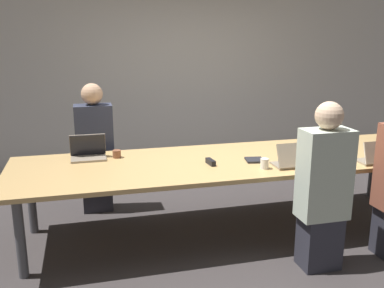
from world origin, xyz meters
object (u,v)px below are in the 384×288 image
cup_near_midright (264,164)px  stapler (211,162)px  laptop_far_left (88,152)px  laptop_near_right (378,157)px  person_far_left (95,150)px  cup_far_left (117,154)px  laptop_near_midright (293,160)px  person_near_midright (323,190)px

cup_near_midright → stapler: size_ratio=0.62×
cup_near_midright → stapler: 0.50m
laptop_far_left → laptop_near_right: (2.64, -0.84, -0.00)m
person_far_left → laptop_near_right: 2.89m
cup_near_midright → laptop_near_right: (1.10, -0.11, 0.02)m
cup_near_midright → cup_far_left: size_ratio=1.17×
cup_near_midright → laptop_far_left: (-1.53, 0.74, 0.02)m
laptop_far_left → stapler: size_ratio=2.21×
cup_near_midright → laptop_near_right: laptop_near_right is taller
laptop_near_midright → person_far_left: size_ratio=0.24×
person_near_midright → laptop_far_left: person_near_midright is taller
stapler → laptop_near_right: bearing=-19.4°
laptop_far_left → person_far_left: bearing=81.3°
laptop_far_left → stapler: laptop_far_left is taller
laptop_near_midright → cup_far_left: laptop_near_midright is taller
cup_far_left → laptop_near_midright: bearing=-24.6°
cup_near_midright → laptop_far_left: size_ratio=0.28×
laptop_far_left → cup_near_midright: bearing=-25.6°
laptop_near_midright → person_far_left: person_far_left is taller
person_far_left → cup_far_left: person_far_left is taller
person_near_midright → cup_far_left: person_near_midright is taller
cup_far_left → person_near_midright: bearing=-37.2°
laptop_near_right → cup_far_left: bearing=-18.7°
person_near_midright → person_far_left: (-1.76, 1.73, 0.01)m
person_near_midright → laptop_near_right: 0.89m
laptop_near_midright → laptop_far_left: bearing=-22.4°
person_near_midright → cup_far_left: 1.97m
person_far_left → stapler: size_ratio=9.22×
person_near_midright → laptop_far_left: (-1.84, 1.23, 0.12)m
person_far_left → stapler: 1.43m
laptop_far_left → laptop_near_midright: bearing=-22.4°
person_far_left → laptop_far_left: bearing=-98.7°
cup_far_left → stapler: cup_far_left is taller
laptop_far_left → laptop_near_right: size_ratio=0.97×
cup_near_midright → stapler: cup_near_midright is taller
laptop_near_midright → laptop_far_left: size_ratio=1.02×
laptop_near_midright → cup_near_midright: (-0.28, 0.01, -0.02)m
laptop_near_midright → person_near_midright: bearing=93.1°
laptop_far_left → laptop_near_right: laptop_far_left is taller
cup_near_midright → laptop_far_left: 1.70m
laptop_near_midright → stapler: 0.76m
laptop_near_midright → cup_far_left: bearing=-24.6°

